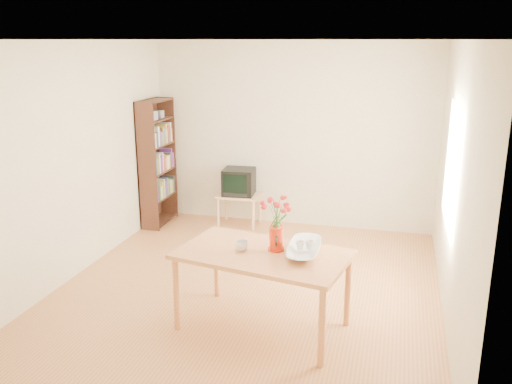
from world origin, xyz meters
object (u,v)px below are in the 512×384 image
(bowl, at_px, (305,231))
(television, at_px, (239,181))
(table, at_px, (263,260))
(pitcher, at_px, (276,240))
(mug, at_px, (242,246))

(bowl, relative_size, television, 0.94)
(table, relative_size, television, 3.57)
(pitcher, height_order, bowl, bowl)
(bowl, xyz_separation_m, television, (-1.41, 2.66, -0.30))
(table, bearing_deg, television, 121.36)
(table, distance_m, pitcher, 0.22)
(table, bearing_deg, pitcher, 50.57)
(table, distance_m, mug, 0.23)
(television, bearing_deg, pitcher, -71.34)
(table, height_order, pitcher, pitcher)
(pitcher, xyz_separation_m, bowl, (0.26, 0.00, 0.10))
(table, bearing_deg, bowl, 24.57)
(mug, relative_size, television, 0.25)
(pitcher, bearing_deg, television, 100.08)
(mug, xyz_separation_m, bowl, (0.55, 0.09, 0.16))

